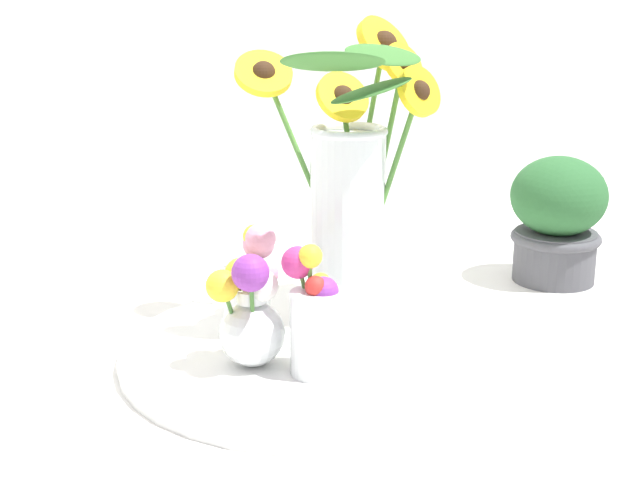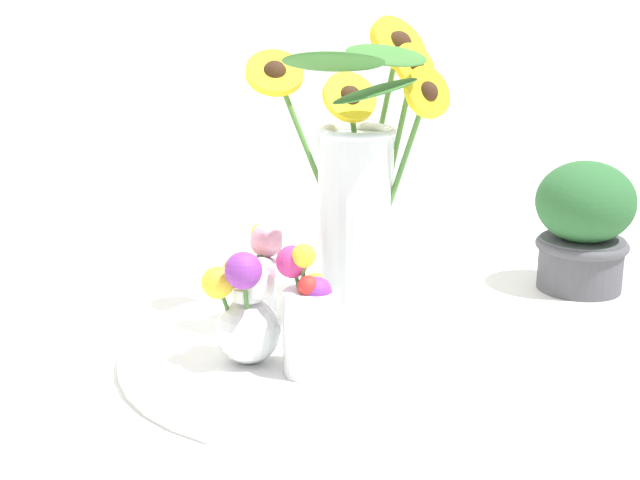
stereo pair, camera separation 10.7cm
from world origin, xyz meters
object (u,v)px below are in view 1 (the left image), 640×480
(vase_bulb_right, at_px, (250,313))
(vase_small_back, at_px, (251,275))
(serving_tray, at_px, (320,352))
(potted_plant, at_px, (557,217))
(vase_small_center, at_px, (317,318))
(mason_jar_sunflowers, at_px, (350,196))

(vase_bulb_right, distance_m, vase_small_back, 0.13)
(serving_tray, bearing_deg, vase_bulb_right, -179.86)
(potted_plant, bearing_deg, vase_bulb_right, -176.02)
(vase_bulb_right, bearing_deg, vase_small_center, -48.74)
(vase_bulb_right, relative_size, vase_small_back, 1.06)
(mason_jar_sunflowers, bearing_deg, vase_bulb_right, -162.86)
(serving_tray, relative_size, mason_jar_sunflowers, 1.23)
(vase_small_center, distance_m, potted_plant, 0.53)
(mason_jar_sunflowers, xyz_separation_m, vase_bulb_right, (-0.19, -0.06, -0.10))
(vase_small_back, bearing_deg, mason_jar_sunflowers, -25.03)
(mason_jar_sunflowers, bearing_deg, vase_small_center, -138.38)
(potted_plant, bearing_deg, mason_jar_sunflowers, 177.46)
(serving_tray, height_order, vase_small_back, vase_small_back)
(vase_small_center, bearing_deg, vase_small_back, 85.27)
(serving_tray, xyz_separation_m, vase_small_center, (-0.05, -0.06, 0.07))
(vase_small_center, height_order, potted_plant, potted_plant)
(mason_jar_sunflowers, relative_size, vase_small_center, 2.63)
(potted_plant, bearing_deg, serving_tray, -175.22)
(vase_bulb_right, relative_size, potted_plant, 0.74)
(vase_small_back, xyz_separation_m, potted_plant, (0.51, -0.07, 0.02))
(mason_jar_sunflowers, distance_m, vase_small_back, 0.16)
(serving_tray, relative_size, potted_plant, 2.50)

